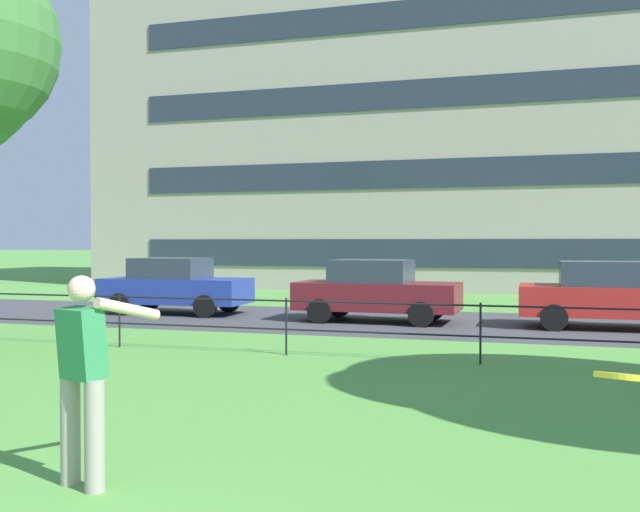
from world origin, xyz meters
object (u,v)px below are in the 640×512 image
(person_thrower, at_px, (83,373))
(car_blue_center, at_px, (175,286))
(car_maroon_left, at_px, (376,290))
(apartment_building_background, at_px, (529,78))
(frisbee, at_px, (626,377))
(car_red_far_right, at_px, (609,295))

(person_thrower, relative_size, car_blue_center, 0.42)
(person_thrower, bearing_deg, car_maroon_left, 91.68)
(car_maroon_left, bearing_deg, apartment_building_background, 78.71)
(car_maroon_left, bearing_deg, person_thrower, -88.32)
(frisbee, bearing_deg, car_maroon_left, 106.67)
(car_blue_center, xyz_separation_m, apartment_building_background, (9.13, 16.53, 8.68))
(car_red_far_right, bearing_deg, car_maroon_left, -179.16)
(car_blue_center, height_order, car_maroon_left, same)
(person_thrower, xyz_separation_m, car_blue_center, (-6.13, 12.97, -0.15))
(person_thrower, height_order, frisbee, person_thrower)
(person_thrower, xyz_separation_m, car_red_far_right, (5.02, 12.68, -0.15))
(person_thrower, distance_m, car_red_far_right, 13.64)
(frisbee, height_order, car_maroon_left, car_maroon_left)
(car_maroon_left, height_order, car_red_far_right, same)
(car_blue_center, relative_size, car_red_far_right, 1.01)
(person_thrower, distance_m, car_maroon_left, 12.61)
(car_blue_center, relative_size, car_maroon_left, 1.00)
(car_maroon_left, relative_size, car_red_far_right, 1.01)
(frisbee, bearing_deg, car_red_far_right, 85.41)
(car_blue_center, relative_size, apartment_building_background, 0.11)
(person_thrower, relative_size, car_maroon_left, 0.42)
(car_red_far_right, bearing_deg, frisbee, -94.59)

